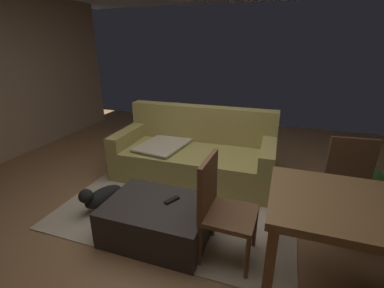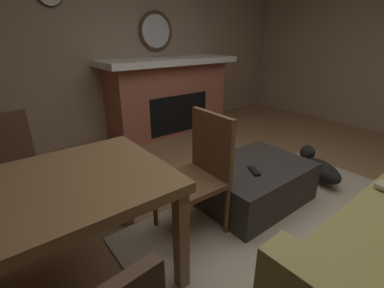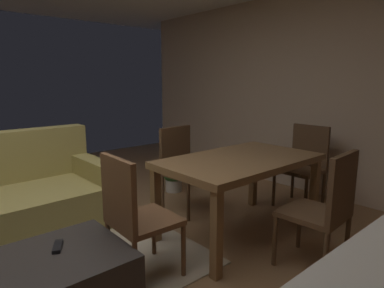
# 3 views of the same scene
# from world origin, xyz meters

# --- Properties ---
(floor) EXTENTS (7.89, 7.89, 0.00)m
(floor) POSITION_xyz_m (0.00, 0.00, 0.00)
(floor) COLOR olive
(area_rug) EXTENTS (2.60, 2.00, 0.01)m
(area_rug) POSITION_xyz_m (-0.14, 0.31, 0.01)
(area_rug) COLOR tan
(area_rug) RESTS_ON ground
(couch) EXTENTS (2.17, 1.03, 0.94)m
(couch) POSITION_xyz_m (-0.22, 1.03, 0.32)
(couch) COLOR #9E8E4C
(couch) RESTS_ON ground
(ottoman_coffee_table) EXTENTS (0.98, 0.72, 0.37)m
(ottoman_coffee_table) POSITION_xyz_m (-0.14, -0.34, 0.19)
(ottoman_coffee_table) COLOR #2D2826
(ottoman_coffee_table) RESTS_ON ground
(tv_remote) EXTENTS (0.12, 0.17, 0.02)m
(tv_remote) POSITION_xyz_m (-0.02, -0.26, 0.38)
(tv_remote) COLOR black
(tv_remote) RESTS_ON ottoman_coffee_table
(dining_table) EXTENTS (1.49, 0.88, 0.74)m
(dining_table) POSITION_xyz_m (1.61, -0.38, 0.66)
(dining_table) COLOR brown
(dining_table) RESTS_ON ground
(dining_chair_west) EXTENTS (0.45, 0.45, 0.93)m
(dining_chair_west) POSITION_xyz_m (0.47, -0.38, 0.52)
(dining_chair_west) COLOR brown
(dining_chair_west) RESTS_ON ground
(dining_chair_north) EXTENTS (0.48, 0.48, 0.93)m
(dining_chair_north) POSITION_xyz_m (1.60, 0.45, 0.52)
(dining_chair_north) COLOR #513823
(dining_chair_north) RESTS_ON ground
(potted_plant) EXTENTS (0.33, 0.33, 0.48)m
(potted_plant) POSITION_xyz_m (1.90, 1.00, 0.26)
(potted_plant) COLOR beige
(potted_plant) RESTS_ON ground
(small_dog) EXTENTS (0.34, 0.54, 0.29)m
(small_dog) POSITION_xyz_m (-0.94, -0.15, 0.17)
(small_dog) COLOR black
(small_dog) RESTS_ON ground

